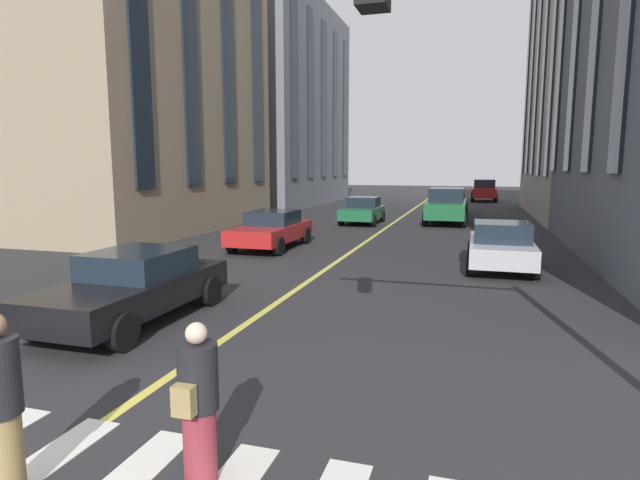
{
  "coord_description": "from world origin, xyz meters",
  "views": [
    {
      "loc": [
        -2.35,
        -4.08,
        2.99
      ],
      "look_at": [
        8.15,
        -0.93,
        1.42
      ],
      "focal_mm": 28.84,
      "sensor_mm": 36.0,
      "label": 1
    }
  ],
  "objects_px": {
    "car_black_near": "(134,285)",
    "car_black_far": "(451,203)",
    "car_red_mid": "(484,190)",
    "car_green_oncoming": "(363,210)",
    "pedestrian_companion": "(198,404)",
    "traffic_light_mast": "(622,58)",
    "car_green_parked_a": "(447,205)",
    "pedestrian_near": "(0,408)",
    "car_silver_trailing": "(501,246)",
    "car_red_parked_b": "(272,229)"
  },
  "relations": [
    {
      "from": "car_black_near",
      "to": "car_black_far",
      "type": "bearing_deg",
      "value": -10.87
    },
    {
      "from": "car_red_mid",
      "to": "car_green_oncoming",
      "type": "distance_m",
      "value": 21.41
    },
    {
      "from": "pedestrian_companion",
      "to": "traffic_light_mast",
      "type": "bearing_deg",
      "value": -72.35
    },
    {
      "from": "car_green_parked_a",
      "to": "car_black_near",
      "type": "relative_size",
      "value": 1.07
    },
    {
      "from": "car_black_far",
      "to": "pedestrian_near",
      "type": "bearing_deg",
      "value": 175.15
    },
    {
      "from": "car_silver_trailing",
      "to": "car_red_parked_b",
      "type": "relative_size",
      "value": 0.89
    },
    {
      "from": "car_green_parked_a",
      "to": "car_green_oncoming",
      "type": "distance_m",
      "value": 4.4
    },
    {
      "from": "car_black_far",
      "to": "car_black_near",
      "type": "xyz_separation_m",
      "value": [
        -25.44,
        4.88,
        0.0
      ]
    },
    {
      "from": "car_black_near",
      "to": "pedestrian_near",
      "type": "relative_size",
      "value": 2.54
    },
    {
      "from": "car_red_parked_b",
      "to": "pedestrian_near",
      "type": "relative_size",
      "value": 2.54
    },
    {
      "from": "car_silver_trailing",
      "to": "pedestrian_companion",
      "type": "height_order",
      "value": "pedestrian_companion"
    },
    {
      "from": "car_red_parked_b",
      "to": "traffic_light_mast",
      "type": "xyz_separation_m",
      "value": [
        -12.34,
        -8.29,
        3.21
      ]
    },
    {
      "from": "car_silver_trailing",
      "to": "pedestrian_companion",
      "type": "relative_size",
      "value": 2.48
    },
    {
      "from": "car_green_parked_a",
      "to": "car_red_mid",
      "type": "relative_size",
      "value": 1.0
    },
    {
      "from": "car_black_far",
      "to": "car_green_oncoming",
      "type": "bearing_deg",
      "value": 149.53
    },
    {
      "from": "car_black_far",
      "to": "pedestrian_companion",
      "type": "relative_size",
      "value": 2.8
    },
    {
      "from": "car_green_parked_a",
      "to": "car_green_oncoming",
      "type": "relative_size",
      "value": 1.21
    },
    {
      "from": "car_black_far",
      "to": "pedestrian_near",
      "type": "height_order",
      "value": "pedestrian_near"
    },
    {
      "from": "car_black_far",
      "to": "car_red_parked_b",
      "type": "height_order",
      "value": "same"
    },
    {
      "from": "car_silver_trailing",
      "to": "traffic_light_mast",
      "type": "xyz_separation_m",
      "value": [
        -10.56,
        -0.36,
        3.22
      ]
    },
    {
      "from": "car_black_far",
      "to": "pedestrian_near",
      "type": "distance_m",
      "value": 30.54
    },
    {
      "from": "car_red_mid",
      "to": "pedestrian_companion",
      "type": "relative_size",
      "value": 2.99
    },
    {
      "from": "pedestrian_near",
      "to": "car_red_parked_b",
      "type": "bearing_deg",
      "value": 12.55
    },
    {
      "from": "car_red_mid",
      "to": "pedestrian_companion",
      "type": "xyz_separation_m",
      "value": [
        -42.94,
        3.21,
        -0.19
      ]
    },
    {
      "from": "car_silver_trailing",
      "to": "traffic_light_mast",
      "type": "bearing_deg",
      "value": -178.04
    },
    {
      "from": "car_green_oncoming",
      "to": "pedestrian_companion",
      "type": "distance_m",
      "value": 22.75
    },
    {
      "from": "car_green_parked_a",
      "to": "car_black_near",
      "type": "height_order",
      "value": "car_green_parked_a"
    },
    {
      "from": "car_silver_trailing",
      "to": "pedestrian_companion",
      "type": "bearing_deg",
      "value": 164.64
    },
    {
      "from": "car_green_parked_a",
      "to": "car_green_oncoming",
      "type": "xyz_separation_m",
      "value": [
        -1.18,
        4.23,
        -0.27
      ]
    },
    {
      "from": "car_green_parked_a",
      "to": "car_red_mid",
      "type": "bearing_deg",
      "value": -6.47
    },
    {
      "from": "car_red_mid",
      "to": "car_black_far",
      "type": "bearing_deg",
      "value": 170.62
    },
    {
      "from": "car_silver_trailing",
      "to": "car_red_parked_b",
      "type": "xyz_separation_m",
      "value": [
        1.78,
        7.93,
        0.0
      ]
    },
    {
      "from": "car_black_far",
      "to": "traffic_light_mast",
      "type": "height_order",
      "value": "traffic_light_mast"
    },
    {
      "from": "car_black_far",
      "to": "car_black_near",
      "type": "height_order",
      "value": "same"
    },
    {
      "from": "car_green_parked_a",
      "to": "car_red_parked_b",
      "type": "relative_size",
      "value": 1.07
    },
    {
      "from": "car_red_mid",
      "to": "car_red_parked_b",
      "type": "height_order",
      "value": "car_red_mid"
    },
    {
      "from": "car_green_parked_a",
      "to": "pedestrian_near",
      "type": "bearing_deg",
      "value": 173.95
    },
    {
      "from": "car_silver_trailing",
      "to": "car_black_near",
      "type": "bearing_deg",
      "value": 136.4
    },
    {
      "from": "car_red_mid",
      "to": "car_black_near",
      "type": "height_order",
      "value": "car_red_mid"
    },
    {
      "from": "car_red_mid",
      "to": "car_green_oncoming",
      "type": "xyz_separation_m",
      "value": [
        -20.42,
        6.41,
        -0.27
      ]
    },
    {
      "from": "car_black_far",
      "to": "pedestrian_companion",
      "type": "distance_m",
      "value": 29.73
    },
    {
      "from": "car_red_mid",
      "to": "pedestrian_near",
      "type": "distance_m",
      "value": 43.93
    },
    {
      "from": "pedestrian_near",
      "to": "pedestrian_companion",
      "type": "distance_m",
      "value": 1.72
    },
    {
      "from": "car_red_mid",
      "to": "pedestrian_near",
      "type": "bearing_deg",
      "value": 173.77
    },
    {
      "from": "car_red_mid",
      "to": "car_black_far",
      "type": "distance_m",
      "value": 13.42
    },
    {
      "from": "car_green_parked_a",
      "to": "traffic_light_mast",
      "type": "bearing_deg",
      "value": -173.57
    },
    {
      "from": "car_green_oncoming",
      "to": "car_black_near",
      "type": "xyz_separation_m",
      "value": [
        -18.25,
        0.66,
        0.0
      ]
    },
    {
      "from": "car_green_parked_a",
      "to": "car_black_near",
      "type": "distance_m",
      "value": 20.05
    },
    {
      "from": "traffic_light_mast",
      "to": "car_black_near",
      "type": "bearing_deg",
      "value": 67.14
    },
    {
      "from": "car_silver_trailing",
      "to": "pedestrian_near",
      "type": "bearing_deg",
      "value": 158.99
    }
  ]
}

